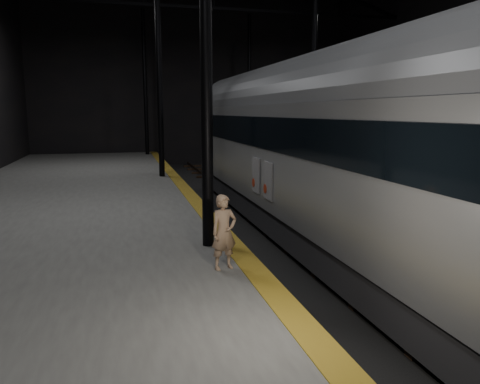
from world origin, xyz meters
name	(u,v)px	position (x,y,z in m)	size (l,w,h in m)	color
ground	(298,233)	(0.00, 0.00, 0.00)	(44.00, 44.00, 0.00)	black
platform_left	(60,233)	(-7.50, 0.00, 0.50)	(9.00, 43.80, 1.00)	#4D4D4B
tactile_strip	(202,209)	(-3.25, 0.00, 1.00)	(0.50, 43.80, 0.01)	brown
track	(299,231)	(0.00, 0.00, 0.07)	(2.40, 43.00, 0.24)	#3F3328
train	(305,141)	(0.00, -0.37, 3.12)	(3.13, 20.92, 5.59)	#919498
woman	(224,232)	(-3.80, -5.70, 1.73)	(0.53, 0.35, 1.47)	tan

